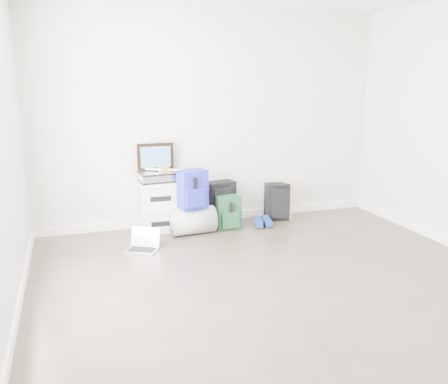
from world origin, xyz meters
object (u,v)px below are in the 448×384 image
object	(u,v)px
carry_on	(277,202)
laptop	(144,245)
briefcase	(158,177)
boxes_stack	(159,206)
large_suitcase	(221,203)
duffel_bag	(193,221)

from	to	relation	value
carry_on	laptop	distance (m)	1.97
briefcase	carry_on	size ratio (longest dim) A/B	0.86
boxes_stack	briefcase	world-z (taller)	briefcase
briefcase	large_suitcase	distance (m)	0.90
laptop	boxes_stack	bearing A→B (deg)	95.20
briefcase	duffel_bag	size ratio (longest dim) A/B	0.80
boxes_stack	duffel_bag	bearing A→B (deg)	-30.91
duffel_bag	laptop	size ratio (longest dim) A/B	1.31
laptop	briefcase	bearing A→B (deg)	95.20
duffel_bag	boxes_stack	bearing A→B (deg)	142.65
boxes_stack	large_suitcase	world-z (taller)	boxes_stack
large_suitcase	duffel_bag	bearing A→B (deg)	-162.16
large_suitcase	briefcase	bearing A→B (deg)	168.25
large_suitcase	carry_on	world-z (taller)	large_suitcase
briefcase	laptop	size ratio (longest dim) A/B	1.05
duffel_bag	briefcase	bearing A→B (deg)	142.65
boxes_stack	duffel_bag	world-z (taller)	boxes_stack
carry_on	duffel_bag	bearing A→B (deg)	-157.72
briefcase	laptop	bearing A→B (deg)	-119.64
briefcase	large_suitcase	size ratio (longest dim) A/B	0.76
duffel_bag	laptop	distance (m)	0.76
briefcase	large_suitcase	bearing A→B (deg)	-3.00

